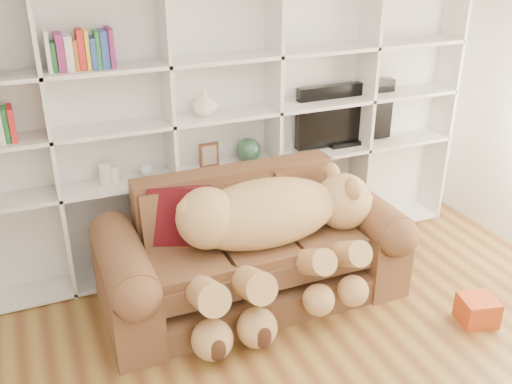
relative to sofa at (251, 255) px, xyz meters
name	(u,v)px	position (x,y,z in m)	size (l,w,h in m)	color
wall_back	(215,103)	(0.02, 0.84, 0.99)	(5.00, 0.02, 2.70)	white
bookshelf	(192,116)	(-0.22, 0.70, 0.94)	(4.43, 0.35, 2.40)	silver
sofa	(251,255)	(0.00, 0.00, 0.00)	(2.28, 0.99, 0.96)	brown
teddy_bear	(271,230)	(0.08, -0.19, 0.30)	(1.70, 0.93, 0.99)	tan
throw_pillow	(180,217)	(-0.50, 0.16, 0.36)	(0.46, 0.15, 0.46)	#560E1B
gift_box	(477,310)	(1.40, -0.96, -0.26)	(0.26, 0.24, 0.20)	#C3471A
tv	(345,115)	(1.19, 0.70, 0.78)	(0.95, 0.18, 0.56)	black
picture_frame	(209,155)	(-0.11, 0.65, 0.62)	(0.16, 0.03, 0.20)	#512D1C
green_vase	(249,150)	(0.24, 0.65, 0.61)	(0.20, 0.20, 0.20)	#2A5239
figurine_tall	(105,173)	(-0.95, 0.65, 0.59)	(0.09, 0.09, 0.18)	beige
figurine_short	(114,174)	(-0.88, 0.65, 0.57)	(0.08, 0.08, 0.14)	beige
snow_globe	(147,171)	(-0.62, 0.65, 0.56)	(0.10, 0.10, 0.10)	silver
shelf_vase	(205,103)	(-0.12, 0.65, 1.05)	(0.19, 0.19, 0.20)	white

